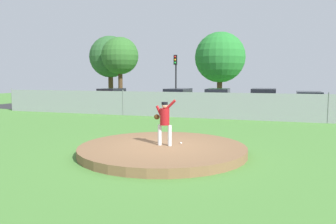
% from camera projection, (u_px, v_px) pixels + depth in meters
% --- Properties ---
extents(ground_plane, '(80.00, 80.00, 0.00)m').
position_uv_depth(ground_plane, '(201.00, 128.00, 16.77)').
color(ground_plane, '#4C8438').
extents(asphalt_strip, '(44.00, 7.00, 0.01)m').
position_uv_depth(asphalt_strip, '(226.00, 112.00, 24.79)').
color(asphalt_strip, '#2B2B2D').
rests_on(asphalt_strip, ground_plane).
extents(pitchers_mound, '(5.69, 5.69, 0.28)m').
position_uv_depth(pitchers_mound, '(162.00, 150.00, 11.10)').
color(pitchers_mound, brown).
rests_on(pitchers_mound, ground_plane).
extents(pitcher_youth, '(0.80, 0.32, 1.58)m').
position_uv_depth(pitcher_youth, '(164.00, 119.00, 10.99)').
color(pitcher_youth, silver).
rests_on(pitcher_youth, pitchers_mound).
extents(baseball, '(0.07, 0.07, 0.07)m').
position_uv_depth(baseball, '(181.00, 143.00, 11.33)').
color(baseball, white).
rests_on(baseball, pitchers_mound).
extents(chainlink_fence, '(32.23, 0.07, 1.76)m').
position_uv_depth(chainlink_fence, '(215.00, 106.00, 20.46)').
color(chainlink_fence, gray).
rests_on(chainlink_fence, ground_plane).
extents(parked_car_red, '(1.96, 4.22, 1.67)m').
position_uv_depth(parked_car_red, '(112.00, 98.00, 28.33)').
color(parked_car_red, '#A81919').
rests_on(parked_car_red, ground_plane).
extents(parked_car_teal, '(1.89, 4.76, 1.64)m').
position_uv_depth(parked_car_teal, '(309.00, 104.00, 22.45)').
color(parked_car_teal, '#146066').
rests_on(parked_car_teal, ground_plane).
extents(parked_car_silver, '(2.09, 4.78, 1.76)m').
position_uv_depth(parked_car_silver, '(218.00, 101.00, 24.94)').
color(parked_car_silver, '#B7BABF').
rests_on(parked_car_silver, ground_plane).
extents(parked_car_charcoal, '(1.93, 4.66, 1.80)m').
position_uv_depth(parked_car_charcoal, '(263.00, 101.00, 23.95)').
color(parked_car_charcoal, '#232328').
rests_on(parked_car_charcoal, ground_plane).
extents(parked_car_navy, '(1.90, 4.79, 1.74)m').
position_uv_depth(parked_car_navy, '(178.00, 100.00, 25.71)').
color(parked_car_navy, '#161E4C').
rests_on(parked_car_navy, ground_plane).
extents(traffic_cone_orange, '(0.40, 0.40, 0.55)m').
position_uv_depth(traffic_cone_orange, '(127.00, 105.00, 27.67)').
color(traffic_cone_orange, orange).
rests_on(traffic_cone_orange, asphalt_strip).
extents(traffic_light_near, '(0.28, 0.46, 4.68)m').
position_uv_depth(traffic_light_near, '(176.00, 71.00, 30.21)').
color(traffic_light_near, black).
rests_on(traffic_light_near, ground_plane).
extents(tree_broad_right, '(4.83, 4.83, 7.45)m').
position_uv_depth(tree_broad_right, '(110.00, 57.00, 38.03)').
color(tree_broad_right, '#4C331E').
rests_on(tree_broad_right, ground_plane).
extents(tree_tall_centre, '(3.96, 3.96, 6.92)m').
position_uv_depth(tree_tall_centre, '(120.00, 56.00, 34.78)').
color(tree_tall_centre, '#4C331E').
rests_on(tree_tall_centre, ground_plane).
extents(tree_broad_left, '(4.98, 4.98, 7.09)m').
position_uv_depth(tree_broad_left, '(220.00, 58.00, 32.20)').
color(tree_broad_left, '#4C331E').
rests_on(tree_broad_left, ground_plane).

